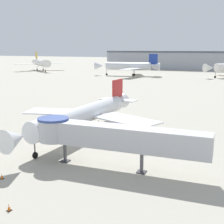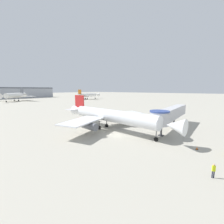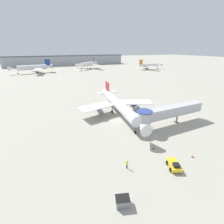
# 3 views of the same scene
# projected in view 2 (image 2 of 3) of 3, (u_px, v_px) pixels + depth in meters

# --- Properties ---
(ground_plane) EXTENTS (800.00, 800.00, 0.00)m
(ground_plane) POSITION_uv_depth(u_px,v_px,m) (116.00, 135.00, 34.12)
(ground_plane) COLOR #A8A393
(main_airplane) EXTENTS (26.40, 33.42, 8.50)m
(main_airplane) POSITION_uv_depth(u_px,v_px,m) (109.00, 116.00, 37.71)
(main_airplane) COLOR silver
(main_airplane) RESTS_ON ground_plane
(jet_bridge) EXTENTS (22.26, 4.11, 5.82)m
(jet_bridge) POSITION_uv_depth(u_px,v_px,m) (170.00, 114.00, 37.56)
(jet_bridge) COLOR #B7B7BC
(jet_bridge) RESTS_ON ground_plane
(traffic_cone_near_nose) EXTENTS (0.40, 0.40, 0.66)m
(traffic_cone_near_nose) POSITION_uv_depth(u_px,v_px,m) (197.00, 148.00, 25.69)
(traffic_cone_near_nose) COLOR black
(traffic_cone_near_nose) RESTS_ON ground_plane
(traffic_cone_starboard_wing) EXTENTS (0.36, 0.36, 0.60)m
(traffic_cone_starboard_wing) POSITION_uv_depth(u_px,v_px,m) (129.00, 122.00, 46.07)
(traffic_cone_starboard_wing) COLOR black
(traffic_cone_starboard_wing) RESTS_ON ground_plane
(ground_crew_marshaller) EXTENTS (0.34, 0.39, 1.76)m
(ground_crew_marshaller) POSITION_uv_depth(u_px,v_px,m) (214.00, 170.00, 17.35)
(ground_crew_marshaller) COLOR #1E2338
(ground_crew_marshaller) RESTS_ON ground_plane
(background_jet_gray_tail) EXTENTS (27.52, 29.61, 11.57)m
(background_jet_gray_tail) POSITION_uv_depth(u_px,v_px,m) (15.00, 95.00, 127.83)
(background_jet_gray_tail) COLOR white
(background_jet_gray_tail) RESTS_ON ground_plane
(background_jet_orange_tail) EXTENTS (28.53, 29.01, 9.92)m
(background_jet_orange_tail) POSITION_uv_depth(u_px,v_px,m) (88.00, 95.00, 156.95)
(background_jet_orange_tail) COLOR white
(background_jet_orange_tail) RESTS_ON ground_plane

